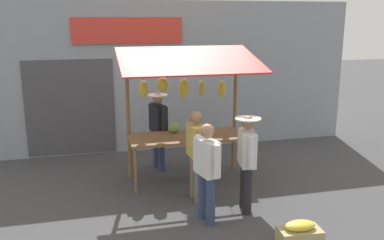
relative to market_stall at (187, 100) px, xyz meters
name	(u,v)px	position (x,y,z in m)	size (l,w,h in m)	color
ground_plane	(188,180)	(-0.02, 0.04, -1.55)	(40.00, 40.00, 0.00)	#424244
street_backdrop	(163,77)	(0.04, -2.15, 0.15)	(9.00, 0.30, 3.40)	#8C939E
market_stall	(187,100)	(0.00, 0.00, 0.00)	(2.50, 1.46, 2.50)	brown
vendor_with_sunhat	(158,125)	(0.42, -0.71, -0.62)	(0.41, 0.67, 1.58)	navy
shopper_with_ponytail	(207,167)	(0.12, 1.75, -0.67)	(0.31, 0.65, 1.53)	navy
shopper_in_grey_tee	(196,150)	(0.07, 0.95, -0.66)	(0.24, 0.67, 1.55)	#726656
shopper_in_striped_shirt	(247,156)	(-0.60, 1.54, -0.63)	(0.40, 0.67, 1.56)	#232328
produce_crate_near	(300,234)	(-0.92, 2.73, -1.39)	(0.60, 0.37, 0.35)	tan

